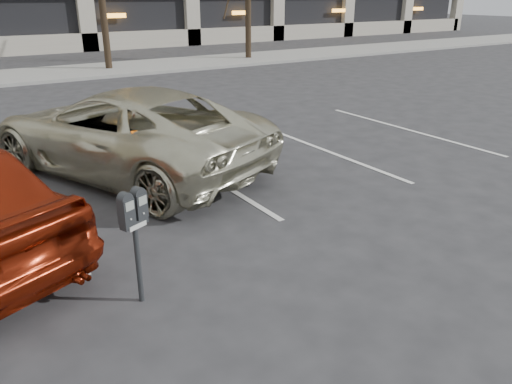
% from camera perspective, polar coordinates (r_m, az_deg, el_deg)
% --- Properties ---
extents(ground, '(140.00, 140.00, 0.00)m').
position_cam_1_polar(ground, '(6.87, -8.09, -5.08)').
color(ground, '#28282B').
rests_on(ground, ground).
extents(sidewalk, '(80.00, 4.00, 0.12)m').
position_cam_1_polar(sidewalk, '(21.97, -26.58, 11.64)').
color(sidewalk, gray).
rests_on(sidewalk, ground).
extents(stall_lines, '(16.90, 5.20, 0.00)m').
position_cam_1_polar(stall_lines, '(8.56, -23.30, -1.12)').
color(stall_lines, silver).
rests_on(stall_lines, ground).
extents(parking_meter, '(0.34, 0.23, 1.25)m').
position_cam_1_polar(parking_meter, '(5.17, -13.78, -3.07)').
color(parking_meter, black).
rests_on(parking_meter, ground).
extents(suv_silver, '(4.49, 6.10, 1.55)m').
position_cam_1_polar(suv_silver, '(9.34, -14.71, 6.75)').
color(suv_silver, beige).
rests_on(suv_silver, ground).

